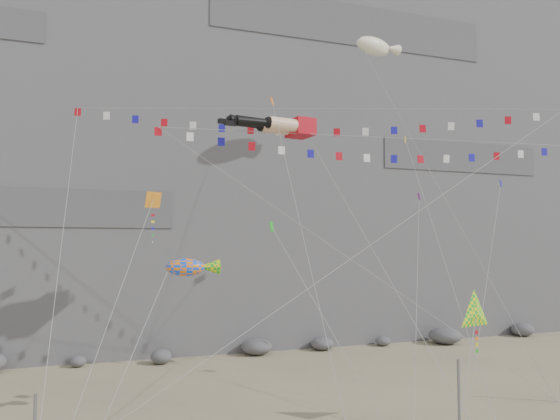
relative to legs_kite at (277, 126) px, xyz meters
name	(u,v)px	position (x,y,z in m)	size (l,w,h in m)	color
ground	(349,413)	(1.80, -6.64, -17.02)	(120.00, 120.00, 0.00)	#9B906B
cliff	(218,104)	(1.80, 25.36, 7.98)	(80.00, 28.00, 50.00)	slate
talus_boulders	(257,347)	(1.80, 10.36, -16.42)	(60.00, 3.00, 1.20)	#5C5C61
anchor_pole_center	(459,414)	(2.70, -14.83, -14.83)	(0.12, 0.12, 4.39)	slate
legs_kite	(277,126)	(0.00, 0.00, 0.00)	(8.01, 17.00, 23.35)	#B80B17
flag_banner_upper	(322,109)	(3.66, 0.86, 1.66)	(33.55, 16.91, 27.74)	#B80B17
flag_banner_lower	(380,138)	(7.05, -1.29, -0.55)	(29.53, 9.73, 19.48)	#B80B17
harlequin_kite	(153,200)	(-8.24, -1.95, -5.37)	(5.62, 9.13, 14.93)	red
fish_windsock	(185,268)	(-6.90, -5.18, -9.11)	(6.67, 5.92, 10.68)	orange
delta_kite	(476,314)	(6.83, -10.94, -11.42)	(5.55, 4.08, 7.93)	#FAE90C
blimp_windsock	(374,47)	(9.89, 4.48, 8.19)	(7.09, 14.05, 28.62)	#FCF6CF
small_kite_a	(273,106)	(-0.29, -0.05, 1.28)	(1.13, 12.39, 22.05)	orange
small_kite_b	(419,199)	(10.56, -0.54, -4.63)	(8.74, 11.88, 18.65)	purple
small_kite_c	(273,229)	(-2.24, -5.70, -7.05)	(3.95, 8.65, 13.21)	green
small_kite_d	(407,144)	(11.08, 1.76, -0.16)	(6.00, 16.58, 24.02)	yellow
small_kite_e	(500,188)	(13.44, -5.44, -4.20)	(8.83, 6.95, 16.70)	#1812A4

